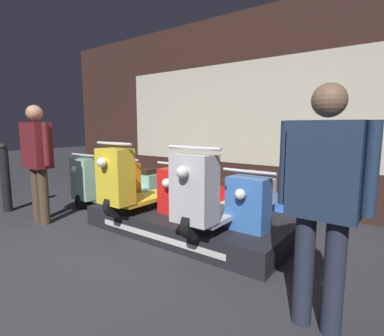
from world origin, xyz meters
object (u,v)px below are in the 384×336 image
(scooter_backrow_3, at_px, (270,210))
(scooter_backrow_2, at_px, (205,198))
(scooter_display_right, at_px, (227,193))
(person_left_browsing, at_px, (37,155))
(scooter_backrow_0, at_px, (115,183))
(scooter_display_left, at_px, (152,182))
(person_right_browsing, at_px, (324,191))
(scooter_backrow_1, at_px, (155,190))
(street_bollard, at_px, (5,178))

(scooter_backrow_3, bearing_deg, scooter_backrow_2, 180.00)
(scooter_display_right, xyz_separation_m, person_left_browsing, (-2.45, -0.89, 0.36))
(scooter_backrow_3, bearing_deg, scooter_backrow_0, 180.00)
(scooter_display_left, distance_m, scooter_backrow_3, 1.58)
(scooter_backrow_3, distance_m, person_right_browsing, 1.79)
(scooter_backrow_1, distance_m, person_right_browsing, 3.25)
(scooter_backrow_0, xyz_separation_m, person_left_browsing, (0.16, -1.42, 0.62))
(scooter_backrow_3, height_order, person_left_browsing, person_left_browsing)
(scooter_display_left, xyz_separation_m, scooter_backrow_2, (0.49, 0.54, -0.26))
(scooter_backrow_3, distance_m, person_left_browsing, 3.16)
(scooter_backrow_1, distance_m, scooter_backrow_3, 1.94)
(person_left_browsing, bearing_deg, scooter_display_right, 19.90)
(scooter_backrow_0, bearing_deg, scooter_backrow_2, 0.00)
(scooter_display_right, relative_size, scooter_backrow_0, 1.00)
(scooter_display_right, height_order, scooter_backrow_1, scooter_display_right)
(scooter_display_left, relative_size, scooter_backrow_1, 1.00)
(scooter_backrow_0, height_order, scooter_backrow_2, same)
(scooter_backrow_0, bearing_deg, street_bollard, -119.76)
(scooter_display_right, xyz_separation_m, scooter_backrow_3, (0.31, 0.54, -0.26))
(scooter_backrow_1, distance_m, scooter_backrow_2, 0.97)
(scooter_display_right, distance_m, scooter_backrow_0, 2.68)
(scooter_backrow_2, relative_size, street_bollard, 1.66)
(scooter_display_right, bearing_deg, scooter_backrow_2, 141.14)
(scooter_backrow_2, bearing_deg, person_left_browsing, -141.37)
(scooter_display_left, relative_size, scooter_backrow_2, 1.00)
(scooter_backrow_2, relative_size, person_right_browsing, 1.13)
(scooter_display_left, relative_size, person_right_browsing, 1.13)
(person_right_browsing, bearing_deg, scooter_backrow_1, 153.50)
(scooter_backrow_1, height_order, street_bollard, street_bollard)
(scooter_display_left, bearing_deg, scooter_backrow_3, 20.13)
(scooter_backrow_0, height_order, scooter_backrow_3, same)
(person_left_browsing, bearing_deg, street_bollard, -177.91)
(scooter_backrow_2, xyz_separation_m, person_right_browsing, (1.88, -1.42, 0.61))
(scooter_display_right, distance_m, scooter_backrow_3, 0.67)
(scooter_backrow_0, distance_m, scooter_backrow_2, 1.94)
(scooter_display_right, xyz_separation_m, scooter_backrow_0, (-2.61, 0.54, -0.26))
(scooter_backrow_1, bearing_deg, scooter_display_right, -18.15)
(scooter_display_left, distance_m, person_right_browsing, 2.56)
(scooter_backrow_0, xyz_separation_m, scooter_backrow_1, (0.97, 0.00, 0.00))
(scooter_display_left, bearing_deg, scooter_backrow_1, 131.75)
(scooter_backrow_0, relative_size, scooter_backrow_1, 1.00)
(scooter_backrow_1, bearing_deg, person_left_browsing, -119.59)
(scooter_display_left, bearing_deg, scooter_backrow_2, 47.45)
(scooter_display_left, bearing_deg, street_bollard, -158.03)
(person_right_browsing, distance_m, street_bollard, 4.68)
(scooter_backrow_1, height_order, person_right_browsing, person_right_browsing)
(scooter_backrow_1, height_order, scooter_backrow_3, same)
(scooter_display_right, bearing_deg, person_right_browsing, -36.08)
(scooter_display_left, height_order, person_left_browsing, person_left_browsing)
(scooter_display_right, height_order, scooter_backrow_0, scooter_display_right)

